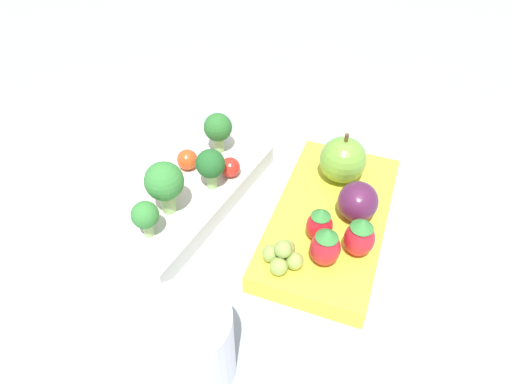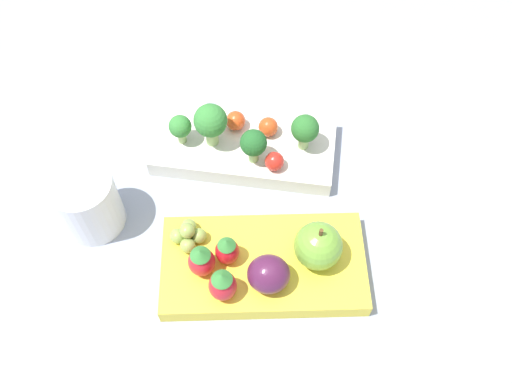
{
  "view_description": "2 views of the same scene",
  "coord_description": "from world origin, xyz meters",
  "views": [
    {
      "loc": [
        -0.34,
        -0.14,
        0.38
      ],
      "look_at": [
        -0.0,
        -0.0,
        0.03
      ],
      "focal_mm": 32.0,
      "sensor_mm": 36.0,
      "label": 1
    },
    {
      "loc": [
        -0.0,
        -0.36,
        0.6
      ],
      "look_at": [
        -0.0,
        -0.0,
        0.03
      ],
      "focal_mm": 40.0,
      "sensor_mm": 36.0,
      "label": 2
    }
  ],
  "objects": [
    {
      "name": "plum",
      "position": [
        0.02,
        -0.11,
        0.04
      ],
      "size": [
        0.05,
        0.04,
        0.04
      ],
      "color": "#511E42",
      "rests_on": "bento_box_fruit"
    },
    {
      "name": "broccoli_floret_1",
      "position": [
        -0.09,
        0.08,
        0.05
      ],
      "size": [
        0.03,
        0.03,
        0.04
      ],
      "color": "#93B770",
      "rests_on": "bento_box_savoury"
    },
    {
      "name": "cherry_tomato_2",
      "position": [
        0.03,
        0.04,
        0.04
      ],
      "size": [
        0.02,
        0.02,
        0.02
      ],
      "color": "red",
      "rests_on": "bento_box_savoury"
    },
    {
      "name": "strawberry_2",
      "position": [
        -0.03,
        -0.12,
        0.05
      ],
      "size": [
        0.03,
        0.03,
        0.05
      ],
      "color": "red",
      "rests_on": "bento_box_fruit"
    },
    {
      "name": "apple",
      "position": [
        0.07,
        -0.08,
        0.05
      ],
      "size": [
        0.05,
        0.05,
        0.06
      ],
      "color": "#70A838",
      "rests_on": "bento_box_fruit"
    },
    {
      "name": "broccoli_floret_2",
      "position": [
        0.06,
        0.07,
        0.06
      ],
      "size": [
        0.03,
        0.03,
        0.05
      ],
      "color": "#93B770",
      "rests_on": "bento_box_savoury"
    },
    {
      "name": "grape_cluster",
      "position": [
        -0.07,
        -0.06,
        0.04
      ],
      "size": [
        0.04,
        0.04,
        0.03
      ],
      "color": "#8EA84C",
      "rests_on": "bento_box_fruit"
    },
    {
      "name": "cherry_tomato_1",
      "position": [
        -0.02,
        0.1,
        0.04
      ],
      "size": [
        0.02,
        0.02,
        0.02
      ],
      "color": "#DB4C1E",
      "rests_on": "bento_box_savoury"
    },
    {
      "name": "bento_box_savoury",
      "position": [
        -0.01,
        0.08,
        0.01
      ],
      "size": [
        0.24,
        0.14,
        0.02
      ],
      "color": "silver",
      "rests_on": "ground_plane"
    },
    {
      "name": "strawberry_0",
      "position": [
        -0.06,
        -0.1,
        0.05
      ],
      "size": [
        0.03,
        0.03,
        0.05
      ],
      "color": "red",
      "rests_on": "bento_box_fruit"
    },
    {
      "name": "ground_plane",
      "position": [
        0.0,
        0.0,
        0.0
      ],
      "size": [
        4.0,
        4.0,
        0.0
      ],
      "primitive_type": "plane",
      "color": "#939EB2"
    },
    {
      "name": "broccoli_floret_0",
      "position": [
        -0.05,
        0.08,
        0.06
      ],
      "size": [
        0.04,
        0.04,
        0.06
      ],
      "color": "#93B770",
      "rests_on": "bento_box_savoury"
    },
    {
      "name": "bento_box_fruit",
      "position": [
        0.01,
        -0.09,
        0.01
      ],
      "size": [
        0.23,
        0.12,
        0.02
      ],
      "color": "yellow",
      "rests_on": "ground_plane"
    },
    {
      "name": "drinking_cup",
      "position": [
        -0.19,
        -0.02,
        0.04
      ],
      "size": [
        0.07,
        0.07,
        0.08
      ],
      "color": "white",
      "rests_on": "ground_plane"
    },
    {
      "name": "strawberry_1",
      "position": [
        -0.03,
        -0.08,
        0.04
      ],
      "size": [
        0.03,
        0.03,
        0.04
      ],
      "color": "red",
      "rests_on": "bento_box_fruit"
    },
    {
      "name": "broccoli_floret_3",
      "position": [
        -0.0,
        0.05,
        0.06
      ],
      "size": [
        0.03,
        0.03,
        0.05
      ],
      "color": "#93B770",
      "rests_on": "bento_box_savoury"
    },
    {
      "name": "cherry_tomato_0",
      "position": [
        0.02,
        0.09,
        0.04
      ],
      "size": [
        0.02,
        0.02,
        0.02
      ],
      "color": "#DB4C1E",
      "rests_on": "bento_box_savoury"
    }
  ]
}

